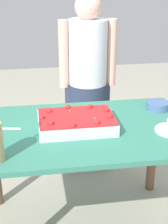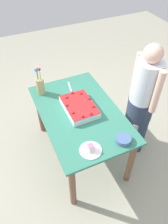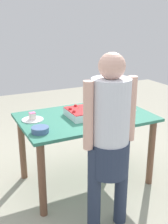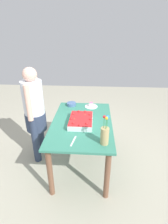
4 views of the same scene
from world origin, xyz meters
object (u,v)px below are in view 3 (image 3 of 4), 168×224
(sheet_cake, at_px, (90,112))
(cake_knife, at_px, (128,111))
(serving_plate_with_slice, at_px, (33,118))
(person_standing, at_px, (110,135))
(flower_vase, at_px, (112,92))
(fruit_bowl, at_px, (40,130))

(sheet_cake, relative_size, cake_knife, 2.25)
(serving_plate_with_slice, relative_size, cake_knife, 1.05)
(serving_plate_with_slice, distance_m, person_standing, 0.93)
(flower_vase, xyz_separation_m, fruit_bowl, (-1.05, -0.52, -0.10))
(sheet_cake, bearing_deg, fruit_bowl, -160.38)
(sheet_cake, height_order, cake_knife, sheet_cake)
(sheet_cake, xyz_separation_m, serving_plate_with_slice, (-0.57, 0.13, -0.02))
(flower_vase, bearing_deg, sheet_cake, -146.09)
(sheet_cake, bearing_deg, flower_vase, 33.91)
(cake_knife, xyz_separation_m, fruit_bowl, (-1.03, -0.16, 0.02))
(cake_knife, height_order, person_standing, person_standing)
(flower_vase, height_order, fruit_bowl, flower_vase)
(flower_vase, height_order, person_standing, person_standing)
(sheet_cake, bearing_deg, serving_plate_with_slice, 167.29)
(flower_vase, relative_size, person_standing, 0.25)
(sheet_cake, height_order, fruit_bowl, sheet_cake)
(serving_plate_with_slice, bearing_deg, cake_knife, -10.43)
(serving_plate_with_slice, bearing_deg, fruit_bowl, -94.73)
(serving_plate_with_slice, xyz_separation_m, person_standing, (0.38, -0.84, 0.08))
(fruit_bowl, bearing_deg, person_standing, -51.18)
(serving_plate_with_slice, bearing_deg, person_standing, -65.89)
(sheet_cake, xyz_separation_m, cake_knife, (0.44, -0.06, -0.04))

